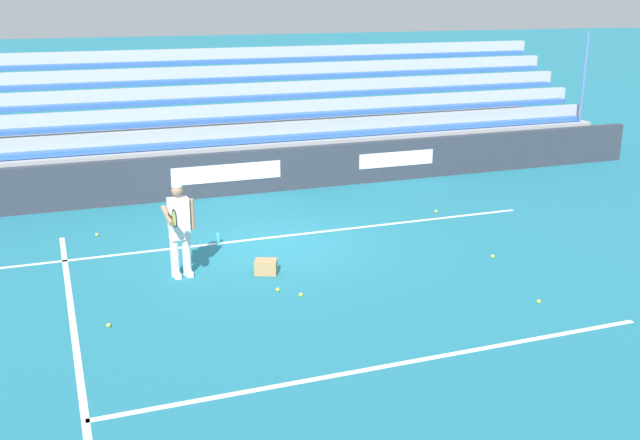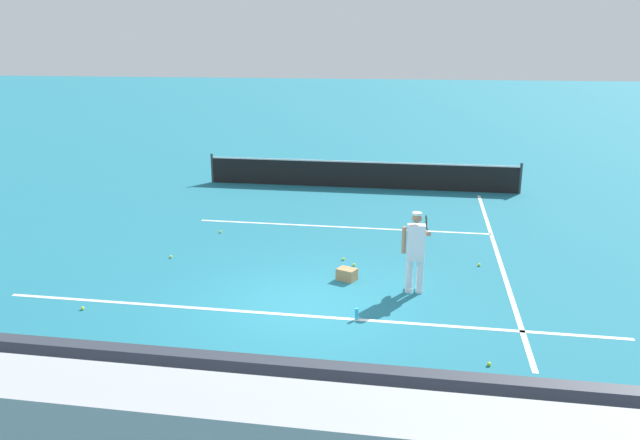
% 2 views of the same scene
% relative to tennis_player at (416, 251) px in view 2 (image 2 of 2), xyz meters
% --- Properties ---
extents(ground_plane, '(160.00, 160.00, 0.00)m').
position_rel_tennis_player_xyz_m(ground_plane, '(-2.14, -1.07, -0.89)').
color(ground_plane, '#1E6B7F').
extents(court_baseline_white, '(12.00, 0.10, 0.01)m').
position_rel_tennis_player_xyz_m(court_baseline_white, '(-2.14, -1.57, -0.89)').
color(court_baseline_white, white).
rests_on(court_baseline_white, ground).
extents(court_sideline_white, '(0.10, 12.00, 0.01)m').
position_rel_tennis_player_xyz_m(court_sideline_white, '(1.97, 2.93, -0.89)').
color(court_sideline_white, white).
rests_on(court_sideline_white, ground).
extents(court_service_line_white, '(8.22, 0.10, 0.01)m').
position_rel_tennis_player_xyz_m(court_service_line_white, '(-2.14, 4.43, -0.89)').
color(court_service_line_white, white).
rests_on(court_service_line_white, ground).
extents(back_wall_sponsor_board, '(24.64, 0.25, 1.10)m').
position_rel_tennis_player_xyz_m(back_wall_sponsor_board, '(-2.15, -5.30, -0.34)').
color(back_wall_sponsor_board, '#2D333D').
rests_on(back_wall_sponsor_board, ground).
extents(tennis_player, '(0.59, 1.02, 1.71)m').
position_rel_tennis_player_xyz_m(tennis_player, '(0.00, 0.00, 0.00)').
color(tennis_player, silver).
rests_on(tennis_player, ground).
extents(ball_box_cardboard, '(0.48, 0.43, 0.26)m').
position_rel_tennis_player_xyz_m(ball_box_cardboard, '(-1.47, 0.42, -0.76)').
color(ball_box_cardboard, '#A87F51').
rests_on(ball_box_cardboard, ground).
extents(tennis_ball_on_baseline, '(0.07, 0.07, 0.07)m').
position_rel_tennis_player_xyz_m(tennis_ball_on_baseline, '(-6.33, -2.02, -0.86)').
color(tennis_ball_on_baseline, '#CCE533').
rests_on(tennis_ball_on_baseline, ground).
extents(tennis_ball_midcourt, '(0.07, 0.07, 0.07)m').
position_rel_tennis_player_xyz_m(tennis_ball_midcourt, '(-1.71, 1.68, -0.86)').
color(tennis_ball_midcourt, '#CCE533').
rests_on(tennis_ball_midcourt, ground).
extents(tennis_ball_far_right, '(0.07, 0.07, 0.07)m').
position_rel_tennis_player_xyz_m(tennis_ball_far_right, '(-5.84, 1.14, -0.86)').
color(tennis_ball_far_right, '#CCE533').
rests_on(tennis_ball_far_right, ground).
extents(tennis_ball_by_box, '(0.07, 0.07, 0.07)m').
position_rel_tennis_player_xyz_m(tennis_ball_by_box, '(1.46, 1.80, -0.86)').
color(tennis_ball_by_box, '#CCE533').
rests_on(tennis_ball_by_box, ground).
extents(tennis_ball_far_left, '(0.07, 0.07, 0.07)m').
position_rel_tennis_player_xyz_m(tennis_ball_far_left, '(1.26, -2.94, -0.86)').
color(tennis_ball_far_left, '#CCE533').
rests_on(tennis_ball_far_left, ground).
extents(tennis_ball_toward_net, '(0.07, 0.07, 0.07)m').
position_rel_tennis_player_xyz_m(tennis_ball_toward_net, '(-1.41, 1.32, -0.86)').
color(tennis_ball_toward_net, '#CCE533').
rests_on(tennis_ball_toward_net, ground).
extents(tennis_ball_stray_back, '(0.07, 0.07, 0.07)m').
position_rel_tennis_player_xyz_m(tennis_ball_stray_back, '(-5.31, 3.32, -0.86)').
color(tennis_ball_stray_back, '#CCE533').
rests_on(tennis_ball_stray_back, ground).
extents(water_bottle, '(0.07, 0.07, 0.22)m').
position_rel_tennis_player_xyz_m(water_bottle, '(-1.03, -1.55, -0.78)').
color(water_bottle, '#33B2E5').
rests_on(water_bottle, ground).
extents(tennis_net, '(11.09, 0.09, 1.07)m').
position_rel_tennis_player_xyz_m(tennis_net, '(-2.14, 9.45, -0.40)').
color(tennis_net, '#33383D').
rests_on(tennis_net, ground).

